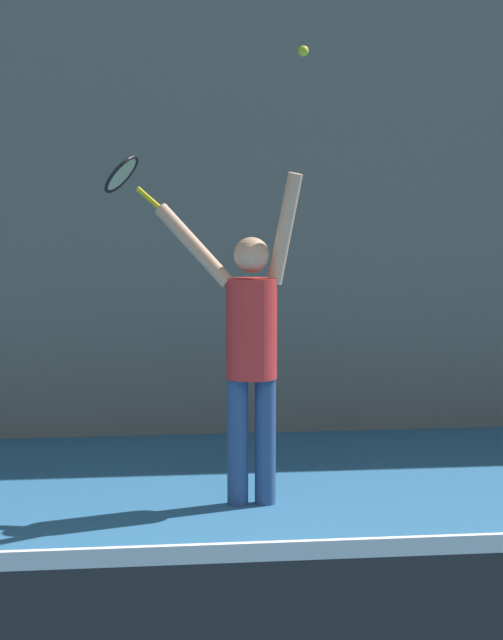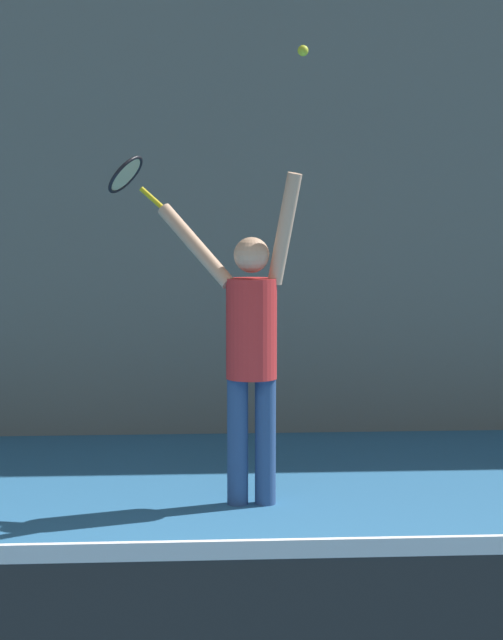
{
  "view_description": "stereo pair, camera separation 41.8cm",
  "coord_description": "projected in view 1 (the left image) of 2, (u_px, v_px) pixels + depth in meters",
  "views": [
    {
      "loc": [
        -0.46,
        -4.01,
        1.83
      ],
      "look_at": [
        0.42,
        2.97,
        1.15
      ],
      "focal_mm": 65.0,
      "sensor_mm": 36.0,
      "label": 1
    },
    {
      "loc": [
        -0.04,
        -4.05,
        1.83
      ],
      "look_at": [
        0.42,
        2.97,
        1.15
      ],
      "focal_mm": 65.0,
      "sensor_mm": 36.0,
      "label": 2
    }
  ],
  "objects": [
    {
      "name": "tennis_player",
      "position": [
        250.0,
        340.0,
        7.09
      ],
      "size": [
        0.9,
        0.53,
        2.05
      ],
      "color": "#2D4C7F",
      "rests_on": "ground_plane"
    },
    {
      "name": "tennis_ball",
      "position": [
        303.0,
        51.0,
        6.88
      ],
      "size": [
        0.07,
        0.07,
        0.07
      ],
      "color": "#CCDB2D"
    },
    {
      "name": "tennis_racket",
      "position": [
        124.0,
        176.0,
        7.3
      ],
      "size": [
        0.41,
        0.36,
        0.35
      ],
      "color": "yellow"
    },
    {
      "name": "back_wall",
      "position": [
        163.0,
        123.0,
        9.18
      ],
      "size": [
        18.0,
        0.1,
        5.0
      ],
      "color": "slate",
      "rests_on": "ground_plane"
    }
  ]
}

